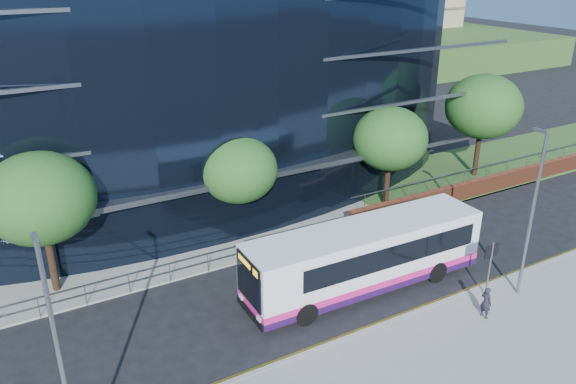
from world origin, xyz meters
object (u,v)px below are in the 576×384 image
tree_dist_f (426,40)px  streetlight_west (59,357)px  tree_far_c (390,139)px  streetlight_east (532,210)px  city_bus (367,256)px  tree_far_a (40,198)px  tree_far_d (483,107)px  tree_far_b (238,170)px  street_sign (491,258)px  tree_dist_e (336,49)px  pedestrian (486,302)px

tree_dist_f → streetlight_west: (-54.00, -44.17, 0.23)m
tree_far_c → streetlight_east: (-1.00, -11.17, -0.10)m
tree_far_c → city_bus: 10.22m
tree_far_a → tree_far_d: bearing=2.0°
tree_dist_f → streetlight_west: size_ratio=0.76×
tree_far_b → tree_far_c: tree_far_c is taller
tree_far_c → street_sign: bearing=-103.3°
tree_far_a → tree_dist_e: 48.27m
street_sign → streetlight_east: size_ratio=0.35×
street_sign → streetlight_west: size_ratio=0.35×
tree_far_a → city_bus: (13.13, -7.03, -3.12)m
tree_dist_e → streetlight_west: size_ratio=0.81×
tree_far_b → tree_dist_f: same height
pedestrian → streetlight_west: bearing=85.9°
tree_far_c → tree_dist_e: same height
pedestrian → tree_far_a: bearing=51.8°
tree_far_c → tree_dist_f: 46.67m
tree_far_a → tree_far_c: 20.00m
city_bus → tree_dist_e: bearing=59.2°
tree_far_d → streetlight_west: streetlight_west is taller
tree_far_a → tree_far_b: size_ratio=1.15×
streetlight_east → pedestrian: bearing=-168.2°
tree_far_a → tree_far_d: tree_far_d is taller
tree_far_b → streetlight_east: size_ratio=0.76×
tree_far_c → streetlight_west: streetlight_west is taller
tree_far_b → tree_far_c: bearing=-2.9°
tree_dist_f → city_bus: (-39.87, -40.03, -2.47)m
tree_far_b → tree_far_d: bearing=1.5°
street_sign → tree_dist_f: bearing=50.8°
tree_far_b → streetlight_west: size_ratio=0.76×
tree_far_a → tree_dist_f: 62.44m
street_sign → tree_far_a: size_ratio=0.40×
tree_far_a → tree_far_c: tree_far_a is taller
street_sign → tree_dist_f: (35.50, 43.59, 2.06)m
street_sign → tree_dist_f: size_ratio=0.46×
tree_far_a → tree_dist_f: tree_far_a is taller
tree_far_a → tree_far_b: (10.00, 0.50, -0.65)m
streetlight_west → city_bus: streetlight_west is taller
tree_dist_e → city_bus: bearing=-122.1°
tree_dist_e → tree_far_c: bearing=-118.7°
streetlight_east → streetlight_west: bearing=180.0°
street_sign → tree_far_d: 16.61m
tree_far_a → streetlight_east: (19.00, -11.17, -0.42)m
tree_far_d → streetlight_west: (-30.00, -12.17, -0.75)m
tree_far_d → streetlight_east: streetlight_east is taller
tree_far_d → city_bus: size_ratio=0.61×
streetlight_east → tree_far_a: bearing=149.5°
tree_far_c → tree_dist_e: size_ratio=1.00×
tree_far_c → pedestrian: (-3.88, -11.78, -3.64)m
tree_far_a → tree_far_c: bearing=0.0°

